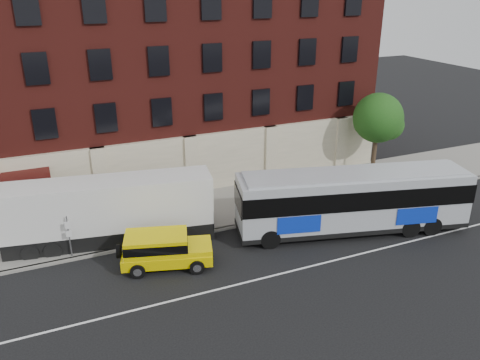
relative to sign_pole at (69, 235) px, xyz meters
name	(u,v)px	position (x,y,z in m)	size (l,w,h in m)	color
ground	(267,284)	(8.50, -6.15, -1.45)	(120.00, 120.00, 0.00)	black
sidewalk	(205,209)	(8.50, 2.85, -1.38)	(60.00, 6.00, 0.15)	gray
kerb	(222,229)	(8.50, -0.15, -1.38)	(60.00, 0.25, 0.15)	gray
lane_line	(262,278)	(8.50, -5.65, -1.45)	(60.00, 0.12, 0.01)	silver
building	(166,72)	(8.49, 10.77, 6.13)	(30.00, 12.10, 15.00)	#5B1A15
sign_pole	(69,235)	(0.00, 0.00, 0.00)	(0.30, 0.20, 2.50)	slate
street_tree	(378,120)	(22.04, 3.34, 2.96)	(3.60, 3.60, 6.20)	#3D2B1E
city_bus	(353,199)	(15.46, -3.15, 0.58)	(13.73, 6.06, 3.68)	#A8ACB2
yellow_suv	(163,248)	(4.28, -2.60, -0.39)	(4.97, 3.08, 1.85)	#ECD200
shipping_container	(110,212)	(2.32, 1.01, 0.40)	(11.46, 4.13, 3.74)	black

